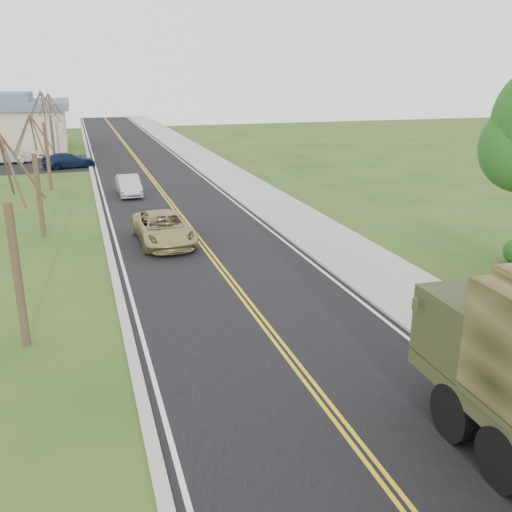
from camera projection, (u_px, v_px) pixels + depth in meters
name	position (u px, v px, depth m)	size (l,w,h in m)	color
road	(145.00, 171.00, 45.75)	(8.00, 120.00, 0.01)	black
curb_right	(196.00, 168.00, 46.91)	(0.30, 120.00, 0.12)	#9E998E
sidewalk_right	(217.00, 167.00, 47.41)	(3.20, 120.00, 0.10)	#9E998E
curb_left	(92.00, 173.00, 44.56)	(0.30, 120.00, 0.10)	#9E998E
bare_tree_a	(15.00, 259.00, 15.70)	(1.93, 2.26, 6.08)	#38281C
bare_tree_b	(38.00, 186.00, 26.65)	(1.83, 2.14, 5.73)	#38281C
bare_tree_c	(47.00, 148.00, 37.47)	(2.04, 2.39, 6.42)	#38281C
bare_tree_d	(52.00, 134.00, 48.44)	(1.88, 2.20, 5.91)	#38281C
suv_champagne	(163.00, 228.00, 26.13)	(2.34, 5.08, 1.41)	#9E8E59
sedan_silver	(129.00, 186.00, 36.41)	(1.34, 3.83, 1.26)	#B2B2B7
lot_car_silver	(3.00, 156.00, 48.90)	(1.53, 4.39, 1.45)	#B2B3B7
lot_car_navy	(69.00, 160.00, 46.86)	(1.74, 4.29, 1.24)	#0D1932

